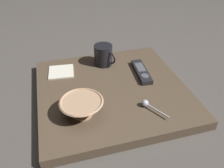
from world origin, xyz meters
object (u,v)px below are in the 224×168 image
at_px(cereal_bowl, 82,107).
at_px(coffee_mug, 104,55).
at_px(tv_remote_near, 141,72).
at_px(folded_napkin, 61,72).
at_px(teaspoon, 147,104).

xyz_separation_m(cereal_bowl, coffee_mug, (-0.17, -0.34, 0.01)).
xyz_separation_m(cereal_bowl, tv_remote_near, (-0.32, -0.21, -0.03)).
bearing_deg(coffee_mug, tv_remote_near, 138.47).
relative_size(coffee_mug, tv_remote_near, 0.59).
xyz_separation_m(tv_remote_near, folded_napkin, (0.37, -0.12, -0.01)).
xyz_separation_m(cereal_bowl, teaspoon, (-0.25, 0.03, -0.02)).
relative_size(cereal_bowl, coffee_mug, 1.41).
distance_m(coffee_mug, folded_napkin, 0.23).
bearing_deg(cereal_bowl, coffee_mug, -116.38).
bearing_deg(tv_remote_near, coffee_mug, -41.53).
relative_size(teaspoon, tv_remote_near, 0.57).
distance_m(tv_remote_near, folded_napkin, 0.39).
bearing_deg(folded_napkin, cereal_bowl, 98.74).
bearing_deg(teaspoon, coffee_mug, -77.16).
height_order(teaspoon, folded_napkin, teaspoon).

